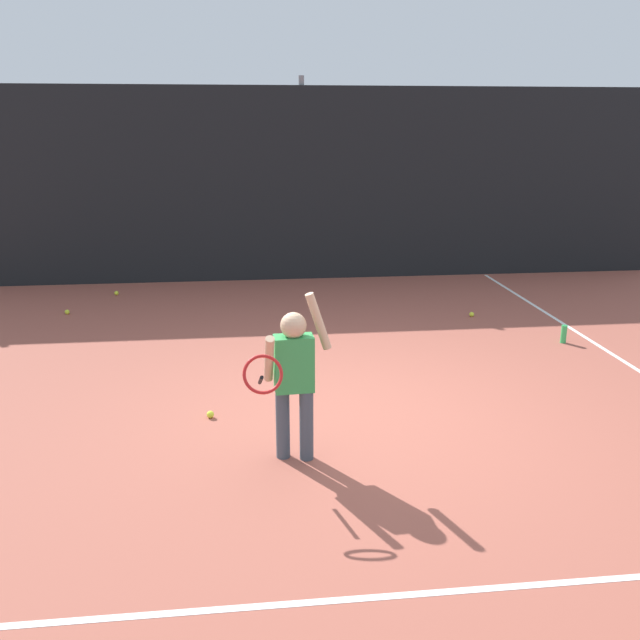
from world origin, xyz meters
TOP-DOWN VIEW (x-y plane):
  - ground_plane at (0.00, 0.00)m, footprint 20.00×20.00m
  - court_line_baseline at (0.00, -2.41)m, footprint 9.00×0.05m
  - court_line_sideline at (3.22, 1.00)m, footprint 0.05×9.00m
  - back_fence_windscreen at (0.00, 5.61)m, footprint 12.64×0.08m
  - fence_post_1 at (0.00, 5.67)m, footprint 0.09×0.09m
  - tennis_player at (-0.63, -0.76)m, footprint 0.69×0.60m
  - water_bottle at (2.84, 1.77)m, footprint 0.07×0.07m
  - tennis_ball_0 at (-1.33, 0.09)m, footprint 0.07×0.07m
  - tennis_ball_1 at (2.11, 2.99)m, footprint 0.07×0.07m
  - tennis_ball_2 at (-2.99, 4.76)m, footprint 0.07×0.07m
  - tennis_ball_4 at (-3.48, 3.74)m, footprint 0.07×0.07m

SIDE VIEW (x-z plane):
  - ground_plane at x=0.00m, z-range 0.00..0.00m
  - court_line_baseline at x=0.00m, z-range 0.00..0.00m
  - court_line_sideline at x=3.22m, z-range 0.00..0.00m
  - tennis_ball_0 at x=-1.33m, z-range 0.00..0.07m
  - tennis_ball_1 at x=2.11m, z-range 0.00..0.07m
  - tennis_ball_2 at x=-2.99m, z-range 0.00..0.07m
  - tennis_ball_4 at x=-3.48m, z-range 0.00..0.07m
  - water_bottle at x=2.84m, z-range 0.00..0.22m
  - tennis_player at x=-0.63m, z-range 0.05..1.40m
  - back_fence_windscreen at x=0.00m, z-range 0.00..3.15m
  - fence_post_1 at x=0.00m, z-range 0.00..3.30m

